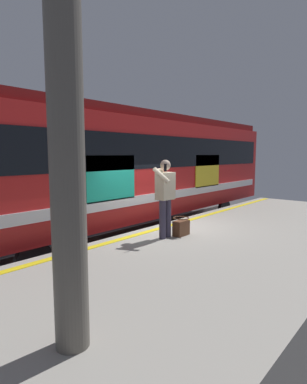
{
  "coord_description": "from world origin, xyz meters",
  "views": [
    {
      "loc": [
        5.86,
        4.99,
        2.77
      ],
      "look_at": [
        0.35,
        0.3,
        1.91
      ],
      "focal_mm": 29.64,
      "sensor_mm": 36.0,
      "label": 1
    }
  ],
  "objects_px": {
    "handbag": "(181,227)",
    "station_column": "(67,150)",
    "passenger": "(165,192)",
    "train_carriage": "(130,164)"
  },
  "relations": [
    {
      "from": "station_column",
      "to": "passenger",
      "type": "bearing_deg",
      "value": -154.08
    },
    {
      "from": "handbag",
      "to": "station_column",
      "type": "relative_size",
      "value": 0.11
    },
    {
      "from": "train_carriage",
      "to": "station_column",
      "type": "bearing_deg",
      "value": 40.44
    },
    {
      "from": "train_carriage",
      "to": "station_column",
      "type": "relative_size",
      "value": 3.48
    },
    {
      "from": "handbag",
      "to": "station_column",
      "type": "distance_m",
      "value": 4.53
    },
    {
      "from": "passenger",
      "to": "station_column",
      "type": "height_order",
      "value": "station_column"
    },
    {
      "from": "train_carriage",
      "to": "handbag",
      "type": "bearing_deg",
      "value": 62.05
    },
    {
      "from": "passenger",
      "to": "handbag",
      "type": "distance_m",
      "value": 0.89
    },
    {
      "from": "passenger",
      "to": "station_column",
      "type": "distance_m",
      "value": 4.03
    },
    {
      "from": "handbag",
      "to": "passenger",
      "type": "bearing_deg",
      "value": -21.87
    }
  ]
}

